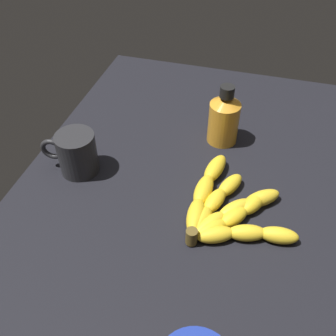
% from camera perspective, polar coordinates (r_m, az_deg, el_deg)
% --- Properties ---
extents(ground_plane, '(0.91, 0.63, 0.03)m').
position_cam_1_polar(ground_plane, '(0.77, 2.29, -2.84)').
color(ground_plane, black).
extents(banana_bunch, '(0.23, 0.20, 0.03)m').
position_cam_1_polar(banana_bunch, '(0.70, 8.35, -5.93)').
color(banana_bunch, yellow).
rests_on(banana_bunch, ground_plane).
extents(honey_bottle, '(0.07, 0.07, 0.13)m').
position_cam_1_polar(honey_bottle, '(0.83, 8.24, 7.31)').
color(honey_bottle, orange).
rests_on(honey_bottle, ground_plane).
extents(coffee_mug, '(0.08, 0.11, 0.09)m').
position_cam_1_polar(coffee_mug, '(0.78, -13.35, 2.16)').
color(coffee_mug, '#262628').
rests_on(coffee_mug, ground_plane).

